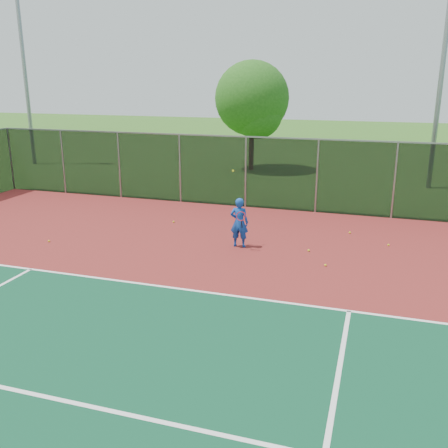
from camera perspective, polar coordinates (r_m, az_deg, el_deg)
name	(u,v)px	position (r m, az deg, el deg)	size (l,w,h in m)	color
ground	(232,365)	(10.07, 0.97, -15.76)	(120.00, 120.00, 0.00)	#2B5C1A
court_apron	(257,319)	(11.75, 3.80, -10.74)	(30.00, 20.00, 0.02)	maroon
fence_back	(317,175)	(20.68, 10.58, 5.49)	(30.00, 0.06, 3.03)	black
tennis_player	(239,222)	(16.21, 1.76, 0.18)	(0.61, 0.62, 2.53)	#1142A3
practice_ball_0	(309,250)	(16.20, 9.66, -2.99)	(0.07, 0.07, 0.07)	yellow
practice_ball_2	(325,265)	(15.05, 11.52, -4.62)	(0.07, 0.07, 0.07)	yellow
practice_ball_4	(350,233)	(18.35, 14.18, -0.96)	(0.07, 0.07, 0.07)	yellow
practice_ball_5	(49,241)	(17.89, -19.37, -1.85)	(0.07, 0.07, 0.07)	yellow
practice_ball_6	(174,222)	(19.23, -5.78, 0.25)	(0.07, 0.07, 0.07)	yellow
practice_ball_8	(388,245)	(17.37, 18.29, -2.28)	(0.07, 0.07, 0.07)	yellow
floodlight_nw	(23,59)	(34.58, -21.95, 17.10)	(0.90, 0.40, 11.46)	gray
floodlight_n	(444,53)	(26.94, 23.85, 17.45)	(0.90, 0.40, 11.46)	gray
tree_back_left	(253,102)	(30.07, 3.37, 13.76)	(4.36, 4.36, 6.41)	#3B2115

